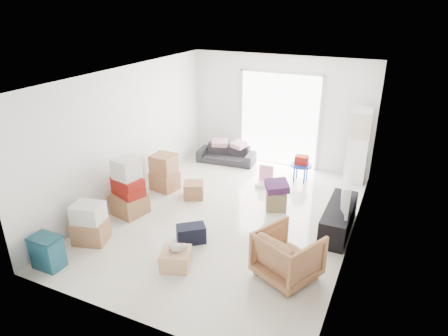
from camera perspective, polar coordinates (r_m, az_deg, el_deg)
The scene contains 21 objects.
room_shell at distance 7.21m, azimuth 0.74°, elevation 2.46°, with size 4.98×6.48×3.18m.
sliding_door at distance 9.90m, azimuth 7.88°, elevation 7.37°, with size 2.10×0.04×2.33m.
ac_tower at distance 9.35m, azimuth 18.61°, elevation 3.02°, with size 0.45×0.30×1.75m, color white.
tv_console at distance 7.51m, azimuth 16.05°, elevation -6.93°, with size 0.44×1.48×0.49m, color black.
television at distance 7.36m, azimuth 16.31°, elevation -4.83°, with size 0.99×0.57×0.13m, color black.
sofa at distance 10.18m, azimuth 0.32°, elevation 2.35°, with size 1.47×0.43×0.57m, color #2C2B31.
pillow_left at distance 10.11m, azimuth -0.61°, elevation 4.32°, with size 0.41×0.32×0.13m, color #BE8A96.
pillow_right at distance 9.97m, azimuth 2.11°, elevation 3.99°, with size 0.33×0.26×0.11m, color #BE8A96.
armchair at distance 6.10m, azimuth 9.14°, elevation -11.88°, with size 0.82×0.76×0.84m, color #9F6C46.
storage_bins at distance 6.87m, azimuth -23.91°, elevation -10.91°, with size 0.47×0.33×0.54m.
box_stack_a at distance 7.24m, azimuth -18.63°, elevation -7.58°, with size 0.65×0.58×0.72m.
box_stack_b at distance 7.88m, azimuth -13.49°, elevation -3.12°, with size 0.72×0.67×1.14m.
box_stack_c at distance 8.77m, azimuth -8.55°, elevation -0.66°, with size 0.61×0.54×0.81m.
loose_box at distance 8.44m, azimuth -4.35°, elevation -3.15°, with size 0.40×0.40×0.33m, color #9D7147.
duffel_bag at distance 6.98m, azimuth -4.71°, elevation -9.35°, with size 0.48×0.29×0.31m, color black.
ottoman at distance 8.03m, azimuth 7.46°, elevation -4.53°, with size 0.39×0.39×0.39m, color #8A7650.
blanket at distance 7.91m, azimuth 7.56°, elevation -2.82°, with size 0.43×0.43×0.14m, color #421D4A.
kids_table at distance 9.23m, azimuth 10.98°, elevation 0.66°, with size 0.48×0.48×0.62m.
toy_walker at distance 9.00m, azimuth 5.85°, elevation -1.74°, with size 0.38×0.34×0.46m.
wood_crate at distance 6.42m, azimuth -6.90°, elevation -12.76°, with size 0.44×0.44×0.29m, color tan.
plush_bunny at distance 6.28m, azimuth -6.68°, elevation -11.20°, with size 0.31×0.18×0.16m.
Camera 1 is at (2.76, -6.16, 3.89)m, focal length 32.00 mm.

